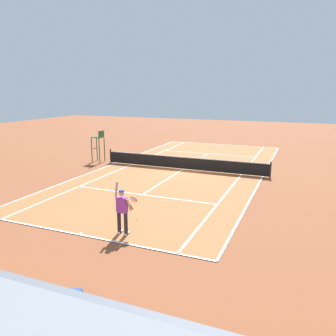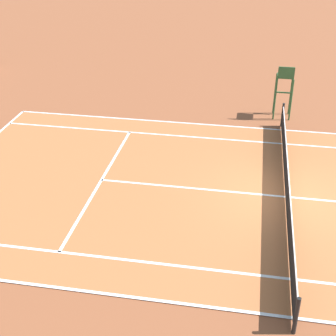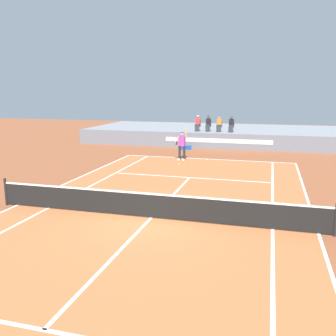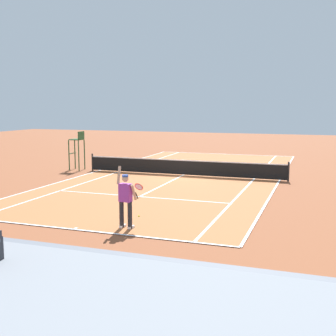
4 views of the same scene
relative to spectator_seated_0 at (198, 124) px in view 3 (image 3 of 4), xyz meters
name	(u,v)px [view 3 (image 3 of 4)]	position (x,y,z in m)	size (l,w,h in m)	color
ground_plane	(151,219)	(1.85, -17.88, -1.80)	(80.00, 80.00, 0.00)	brown
court	(151,218)	(1.85, -17.88, -1.79)	(11.08, 23.88, 0.03)	#B76638
net	(151,204)	(1.85, -17.88, -1.27)	(11.98, 0.10, 1.07)	black
barrier_wall	(218,141)	(1.85, -1.34, -1.20)	(23.53, 0.25, 1.19)	slate
bleacher_platform	(225,135)	(1.85, 3.32, -1.20)	(23.53, 9.08, 1.19)	gray
spectator_seated_0	(198,124)	(0.00, 0.00, 0.00)	(0.44, 0.60, 1.26)	#474C56
spectator_seated_1	(208,124)	(0.87, 0.00, 0.00)	(0.44, 0.60, 1.26)	#474C56
spectator_seated_2	(219,124)	(1.75, 0.00, 0.00)	(0.44, 0.60, 1.26)	#474C56
spectator_seated_3	(231,124)	(2.72, 0.00, 0.00)	(0.44, 0.60, 1.26)	#474C56
tennis_player	(182,145)	(0.29, -6.71, -0.80)	(0.80, 0.62, 2.08)	#232328
tennis_ball	(179,164)	(0.50, -8.24, -1.76)	(0.07, 0.07, 0.07)	#D1E533
equipment_bag	(185,147)	(-0.46, -2.35, -1.64)	(0.95, 0.64, 0.32)	#194799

